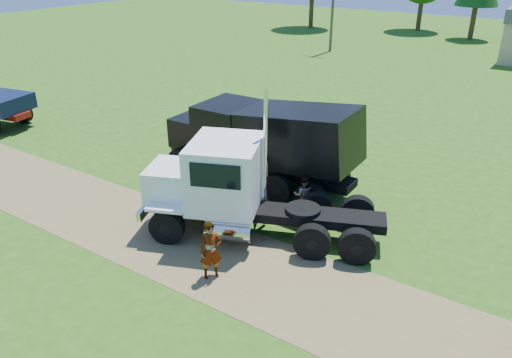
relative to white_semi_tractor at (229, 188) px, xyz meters
The scene contains 7 objects.
ground 3.10m from the white_semi_tractor, 41.82° to the right, with size 140.00×140.00×0.00m, color #2A5212.
dirt_track 3.09m from the white_semi_tractor, 41.82° to the right, with size 120.00×4.20×0.01m, color brown.
white_semi_tractor is the anchor object (origin of this frame).
black_dump_truck 4.28m from the white_semi_tractor, 105.11° to the left, with size 9.04×2.90×3.90m.
orange_pickup 5.55m from the white_semi_tractor, 123.69° to the left, with size 2.71×5.87×1.63m, color red.
spectator_a 2.96m from the white_semi_tractor, 65.17° to the right, with size 0.72×0.47×1.97m, color #999999.
spectator_b 3.28m from the white_semi_tractor, 59.34° to the left, with size 0.78×0.60×1.60m, color #999999.
Camera 1 is at (7.73, -11.03, 9.61)m, focal length 35.00 mm.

